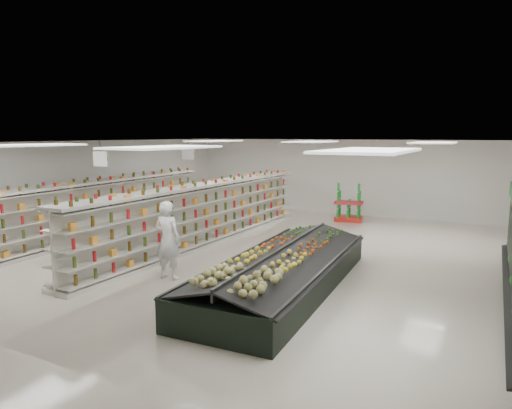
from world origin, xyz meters
The scene contains 12 objects.
floor centered at (0.00, 0.00, 0.00)m, with size 16.00×16.00×0.00m, color beige.
ceiling centered at (0.00, 0.00, 3.20)m, with size 14.00×16.00×0.02m, color white.
wall_back centered at (0.00, 8.00, 1.60)m, with size 14.00×0.02×3.20m, color silver.
wall_left centered at (-7.00, 0.00, 1.60)m, with size 0.02×16.00×3.20m, color silver.
aisle_sign_near centered at (-3.80, -2.00, 2.75)m, with size 0.52×0.06×0.75m.
aisle_sign_far centered at (-3.80, 2.00, 2.75)m, with size 0.52×0.06×0.75m.
gondola_left centered at (-5.95, -0.34, 0.87)m, with size 1.19×11.00×1.90m.
gondola_center centered at (-2.22, 0.67, 0.88)m, with size 1.12×11.03×1.91m.
produce_island centered at (1.69, -2.06, 0.43)m, with size 2.61×6.45×0.95m.
soda_endcap centered at (0.70, 6.46, 0.68)m, with size 1.20×0.92×1.40m.
shopper_main centered at (-1.00, -2.71, 0.94)m, with size 0.69×0.45×1.88m, color silver.
shopper_background centered at (-2.82, 3.06, 0.92)m, with size 0.89×0.55×1.84m, color #99825E.
Camera 1 is at (5.74, -11.05, 3.40)m, focal length 32.00 mm.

